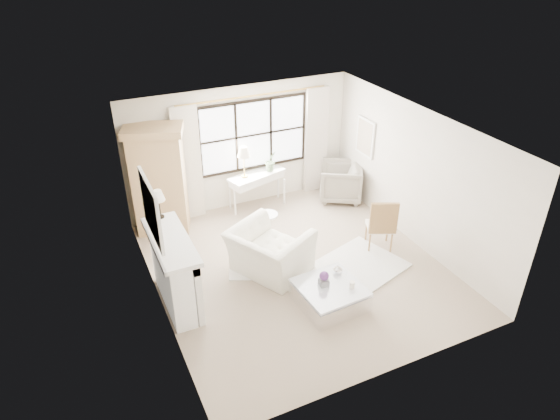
# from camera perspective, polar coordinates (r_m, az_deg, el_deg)

# --- Properties ---
(floor) EXTENTS (5.50, 5.50, 0.00)m
(floor) POSITION_cam_1_polar(r_m,az_deg,el_deg) (9.29, 1.98, -6.60)
(floor) COLOR tan
(floor) RESTS_ON ground
(ceiling) EXTENTS (5.50, 5.50, 0.00)m
(ceiling) POSITION_cam_1_polar(r_m,az_deg,el_deg) (7.99, 2.32, 9.17)
(ceiling) COLOR silver
(ceiling) RESTS_ON ground
(wall_back) EXTENTS (5.00, 0.00, 5.00)m
(wall_back) POSITION_cam_1_polar(r_m,az_deg,el_deg) (10.83, -4.53, 7.12)
(wall_back) COLOR white
(wall_back) RESTS_ON ground
(wall_front) EXTENTS (5.00, 0.00, 5.00)m
(wall_front) POSITION_cam_1_polar(r_m,az_deg,el_deg) (6.66, 13.09, -9.84)
(wall_front) COLOR beige
(wall_front) RESTS_ON ground
(wall_left) EXTENTS (0.00, 5.50, 5.50)m
(wall_left) POSITION_cam_1_polar(r_m,az_deg,el_deg) (7.89, -14.30, -3.10)
(wall_left) COLOR silver
(wall_left) RESTS_ON ground
(wall_right) EXTENTS (0.00, 5.50, 5.50)m
(wall_right) POSITION_cam_1_polar(r_m,az_deg,el_deg) (9.84, 15.26, 3.68)
(wall_right) COLOR beige
(wall_right) RESTS_ON ground
(window_pane) EXTENTS (2.40, 0.02, 1.50)m
(window_pane) POSITION_cam_1_polar(r_m,az_deg,el_deg) (10.82, -3.04, 8.58)
(window_pane) COLOR white
(window_pane) RESTS_ON wall_back
(window_frame) EXTENTS (2.50, 0.04, 1.50)m
(window_frame) POSITION_cam_1_polar(r_m,az_deg,el_deg) (10.81, -3.02, 8.56)
(window_frame) COLOR black
(window_frame) RESTS_ON wall_back
(curtain_rod) EXTENTS (3.30, 0.04, 0.04)m
(curtain_rod) POSITION_cam_1_polar(r_m,az_deg,el_deg) (10.48, -3.04, 12.91)
(curtain_rod) COLOR #B3883E
(curtain_rod) RESTS_ON wall_back
(curtain_left) EXTENTS (0.55, 0.10, 2.47)m
(curtain_left) POSITION_cam_1_polar(r_m,az_deg,el_deg) (10.46, -10.46, 5.18)
(curtain_left) COLOR silver
(curtain_left) RESTS_ON ground
(curtain_right) EXTENTS (0.55, 0.10, 2.47)m
(curtain_right) POSITION_cam_1_polar(r_m,az_deg,el_deg) (11.49, 4.15, 7.89)
(curtain_right) COLOR beige
(curtain_right) RESTS_ON ground
(fireplace) EXTENTS (0.58, 1.66, 1.26)m
(fireplace) POSITION_cam_1_polar(r_m,az_deg,el_deg) (8.31, -12.18, -6.82)
(fireplace) COLOR white
(fireplace) RESTS_ON ground
(mirror_frame) EXTENTS (0.05, 1.15, 0.95)m
(mirror_frame) POSITION_cam_1_polar(r_m,az_deg,el_deg) (7.64, -14.54, 0.04)
(mirror_frame) COLOR silver
(mirror_frame) RESTS_ON wall_left
(mirror_glass) EXTENTS (0.02, 1.00, 0.80)m
(mirror_glass) POSITION_cam_1_polar(r_m,az_deg,el_deg) (7.65, -14.32, 0.09)
(mirror_glass) COLOR silver
(mirror_glass) RESTS_ON wall_left
(art_frame) EXTENTS (0.04, 0.62, 0.82)m
(art_frame) POSITION_cam_1_polar(r_m,az_deg,el_deg) (10.96, 9.73, 8.20)
(art_frame) COLOR silver
(art_frame) RESTS_ON wall_right
(art_canvas) EXTENTS (0.01, 0.52, 0.72)m
(art_canvas) POSITION_cam_1_polar(r_m,az_deg,el_deg) (10.95, 9.65, 8.19)
(art_canvas) COLOR #BEAC93
(art_canvas) RESTS_ON wall_right
(mantel_lamp) EXTENTS (0.22, 0.22, 0.51)m
(mantel_lamp) POSITION_cam_1_polar(r_m,az_deg,el_deg) (8.38, -13.77, 1.48)
(mantel_lamp) COLOR black
(mantel_lamp) RESTS_ON fireplace
(armoire) EXTENTS (1.29, 1.03, 2.24)m
(armoire) POSITION_cam_1_polar(r_m,az_deg,el_deg) (10.14, -13.67, 3.39)
(armoire) COLOR tan
(armoire) RESTS_ON floor
(console_table) EXTENTS (1.37, 0.79, 0.80)m
(console_table) POSITION_cam_1_polar(r_m,az_deg,el_deg) (11.07, -2.62, 2.29)
(console_table) COLOR white
(console_table) RESTS_ON floor
(console_lamp) EXTENTS (0.28, 0.28, 0.69)m
(console_lamp) POSITION_cam_1_polar(r_m,az_deg,el_deg) (10.54, -4.17, 6.54)
(console_lamp) COLOR #B18F3D
(console_lamp) RESTS_ON console_table
(orchid_plant) EXTENTS (0.30, 0.26, 0.47)m
(orchid_plant) POSITION_cam_1_polar(r_m,az_deg,el_deg) (10.92, -1.05, 5.64)
(orchid_plant) COLOR #5C7950
(orchid_plant) RESTS_ON console_table
(side_table) EXTENTS (0.40, 0.40, 0.51)m
(side_table) POSITION_cam_1_polar(r_m,az_deg,el_deg) (10.02, -1.38, -1.32)
(side_table) COLOR silver
(side_table) RESTS_ON floor
(rug_left) EXTENTS (1.78, 1.53, 0.03)m
(rug_left) POSITION_cam_1_polar(r_m,az_deg,el_deg) (9.42, -1.20, -5.92)
(rug_left) COLOR white
(rug_left) RESTS_ON floor
(rug_right) EXTENTS (2.03, 1.75, 0.03)m
(rug_right) POSITION_cam_1_polar(r_m,az_deg,el_deg) (9.35, 8.64, -6.57)
(rug_right) COLOR silver
(rug_right) RESTS_ON floor
(club_armchair) EXTENTS (1.62, 1.69, 0.85)m
(club_armchair) POSITION_cam_1_polar(r_m,az_deg,el_deg) (8.96, -1.21, -4.79)
(club_armchair) COLOR white
(club_armchair) RESTS_ON floor
(wingback_chair) EXTENTS (1.26, 1.25, 0.84)m
(wingback_chair) POSITION_cam_1_polar(r_m,az_deg,el_deg) (11.46, 6.93, 3.22)
(wingback_chair) COLOR gray
(wingback_chair) RESTS_ON floor
(french_chair) EXTENTS (0.64, 0.64, 1.08)m
(french_chair) POSITION_cam_1_polar(r_m,az_deg,el_deg) (9.85, 11.27, -2.69)
(french_chair) COLOR #A17643
(french_chair) RESTS_ON floor
(coffee_table) EXTENTS (1.06, 1.06, 0.38)m
(coffee_table) POSITION_cam_1_polar(r_m,az_deg,el_deg) (8.41, 5.69, -9.70)
(coffee_table) COLOR white
(coffee_table) RESTS_ON floor
(planter_box) EXTENTS (0.16, 0.16, 0.11)m
(planter_box) POSITION_cam_1_polar(r_m,az_deg,el_deg) (8.26, 5.03, -8.24)
(planter_box) COLOR slate
(planter_box) RESTS_ON coffee_table
(planter_flowers) EXTENTS (0.16, 0.16, 0.16)m
(planter_flowers) POSITION_cam_1_polar(r_m,az_deg,el_deg) (8.18, 5.07, -7.51)
(planter_flowers) COLOR #592C6E
(planter_flowers) RESTS_ON planter_box
(pillar_candle) EXTENTS (0.09, 0.09, 0.12)m
(pillar_candle) POSITION_cam_1_polar(r_m,az_deg,el_deg) (8.25, 8.24, -8.48)
(pillar_candle) COLOR white
(pillar_candle) RESTS_ON coffee_table
(coffee_vase) EXTENTS (0.20, 0.20, 0.17)m
(coffee_vase) POSITION_cam_1_polar(r_m,az_deg,el_deg) (8.53, 6.63, -6.71)
(coffee_vase) COLOR white
(coffee_vase) RESTS_ON coffee_table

